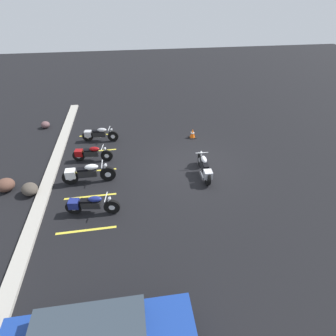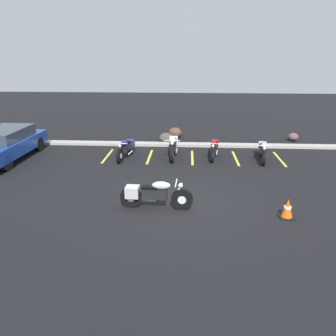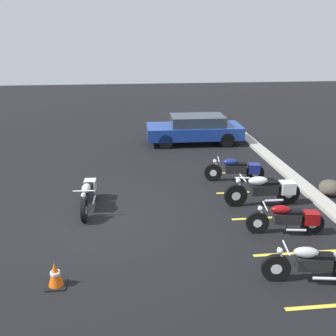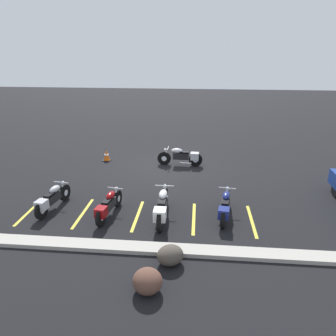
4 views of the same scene
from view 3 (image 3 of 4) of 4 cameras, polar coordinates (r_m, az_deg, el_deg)
The scene contains 14 objects.
ground at distance 11.02m, azimuth -9.97°, elevation -7.34°, with size 60.00×60.00×0.00m, color black.
motorcycle_silver_featured at distance 11.58m, azimuth -11.54°, elevation -3.70°, with size 2.11×0.59×0.83m.
parked_bike_0 at distance 13.60m, azimuth 10.03°, elevation -0.20°, with size 0.66×2.03×0.80m.
parked_bike_1 at distance 11.90m, azimuth 14.08°, elevation -3.09°, with size 0.64×2.28×0.90m.
parked_bike_2 at distance 10.42m, azimuth 17.18°, elevation -7.06°, with size 0.63×1.96×0.77m.
parked_bike_3 at distance 8.71m, azimuth 20.76°, elevation -12.88°, with size 0.66×1.99×0.79m.
car_blue at distance 18.10m, azimuth 3.92°, elevation 5.72°, with size 1.89×4.34×1.29m.
concrete_curb at distance 12.40m, azimuth 22.10°, elevation -5.15°, with size 18.00×0.50×0.12m, color #A8A399.
landscape_rock_1 at distance 13.28m, azimuth 22.48°, elevation -2.69°, with size 0.70×0.62×0.51m, color #484038.
traffic_cone at distance 8.46m, azimuth -16.03°, elevation -14.70°, with size 0.40×0.40×0.54m.
stall_line_0 at distance 14.55m, azimuth 9.42°, elevation -0.64°, with size 0.10×2.10×0.00m, color gold.
stall_line_1 at distance 12.90m, azimuth 11.60°, elevation -3.41°, with size 0.10×2.10×0.00m, color gold.
stall_line_2 at distance 11.30m, azimuth 14.43°, elevation -6.97°, with size 0.10×2.10×0.00m, color gold.
stall_line_3 at distance 9.80m, azimuth 18.23°, elevation -11.63°, with size 0.10×2.10×0.00m, color gold.
Camera 3 is at (9.86, 0.80, 4.85)m, focal length 42.00 mm.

